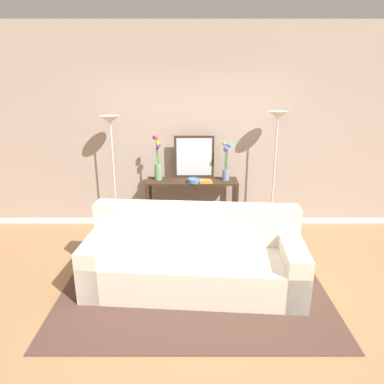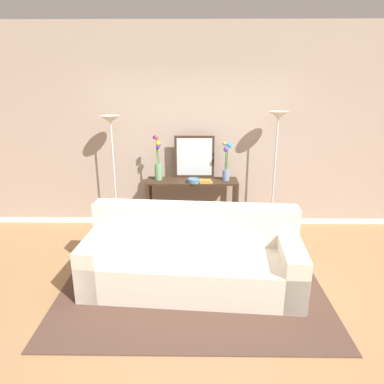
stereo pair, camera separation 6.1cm
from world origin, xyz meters
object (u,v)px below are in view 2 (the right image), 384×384
(couch, at_px, (193,259))
(floor_lamp_right, at_px, (277,139))
(console_table, at_px, (192,196))
(fruit_bowl, at_px, (194,181))
(book_row_under_console, at_px, (168,228))
(vase_short_flowers, at_px, (226,163))
(wall_mirror, at_px, (194,157))
(book_stack, at_px, (206,181))
(floor_lamp_left, at_px, (112,142))
(vase_tall_flowers, at_px, (158,163))

(couch, relative_size, floor_lamp_right, 1.34)
(console_table, relative_size, fruit_bowl, 7.23)
(book_row_under_console, bearing_deg, couch, -74.74)
(floor_lamp_right, relative_size, vase_short_flowers, 3.19)
(floor_lamp_right, bearing_deg, fruit_bowl, -174.89)
(couch, bearing_deg, fruit_bowl, 90.00)
(wall_mirror, bearing_deg, book_stack, -61.20)
(console_table, bearing_deg, floor_lamp_right, -1.00)
(vase_short_flowers, bearing_deg, floor_lamp_right, -2.41)
(floor_lamp_left, xyz_separation_m, fruit_bowl, (1.18, -0.11, -0.54))
(floor_lamp_left, height_order, floor_lamp_right, floor_lamp_right)
(floor_lamp_left, height_order, book_stack, floor_lamp_left)
(couch, height_order, fruit_bowl, fruit_bowl)
(couch, bearing_deg, floor_lamp_right, 50.72)
(vase_tall_flowers, relative_size, fruit_bowl, 3.55)
(vase_short_flowers, height_order, book_row_under_console, vase_short_flowers)
(floor_lamp_left, bearing_deg, floor_lamp_right, 0.00)
(couch, height_order, book_row_under_console, couch)
(floor_lamp_left, distance_m, vase_tall_flowers, 0.73)
(couch, distance_m, fruit_bowl, 1.45)
(floor_lamp_left, bearing_deg, book_row_under_console, 1.55)
(floor_lamp_right, bearing_deg, book_row_under_console, 179.24)
(vase_tall_flowers, xyz_separation_m, book_stack, (0.70, -0.16, -0.23))
(floor_lamp_left, xyz_separation_m, vase_tall_flowers, (0.65, 0.05, -0.32))
(fruit_bowl, bearing_deg, floor_lamp_right, 5.11)
(couch, relative_size, vase_short_flowers, 4.28)
(floor_lamp_right, distance_m, vase_tall_flowers, 1.75)
(vase_short_flowers, bearing_deg, book_row_under_console, -179.43)
(floor_lamp_left, distance_m, wall_mirror, 1.23)
(vase_short_flowers, height_order, book_stack, vase_short_flowers)
(floor_lamp_left, bearing_deg, couch, -50.81)
(floor_lamp_right, bearing_deg, couch, -129.28)
(floor_lamp_right, bearing_deg, console_table, 179.00)
(couch, height_order, floor_lamp_left, floor_lamp_left)
(floor_lamp_right, height_order, fruit_bowl, floor_lamp_right)
(floor_lamp_right, relative_size, book_stack, 9.44)
(floor_lamp_right, relative_size, vase_tall_flowers, 2.76)
(floor_lamp_left, xyz_separation_m, book_row_under_console, (0.78, 0.02, -1.34))
(console_table, xyz_separation_m, book_row_under_console, (-0.37, -0.00, -0.52))
(vase_tall_flowers, distance_m, fruit_bowl, 0.59)
(console_table, relative_size, floor_lamp_right, 0.74)
(floor_lamp_right, height_order, vase_short_flowers, floor_lamp_right)
(wall_mirror, bearing_deg, couch, -90.24)
(floor_lamp_right, bearing_deg, wall_mirror, 171.03)
(console_table, distance_m, floor_lamp_left, 1.42)
(floor_lamp_right, bearing_deg, book_stack, -173.62)
(book_stack, bearing_deg, book_row_under_console, 166.79)
(vase_tall_flowers, height_order, vase_short_flowers, vase_tall_flowers)
(vase_short_flowers, relative_size, fruit_bowl, 3.07)
(floor_lamp_left, relative_size, wall_mirror, 2.79)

